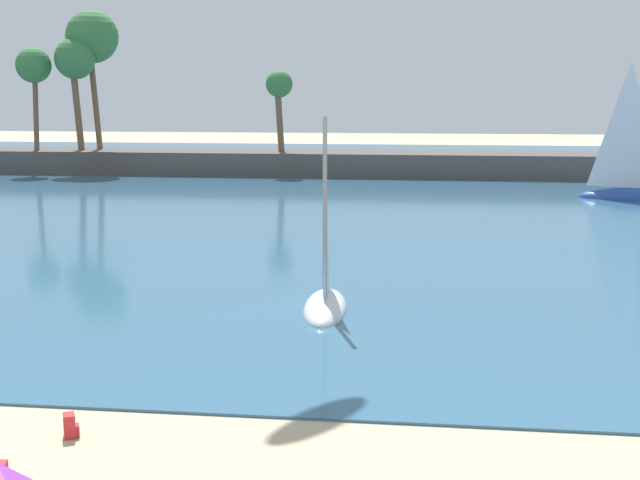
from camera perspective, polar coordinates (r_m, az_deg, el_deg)
sea at (r=61.36m, az=3.55°, el=3.79°), size 220.00×90.31×0.06m
palm_headland at (r=66.28m, az=4.17°, el=6.60°), size 96.54×6.00×12.57m
backpack_by_trailer at (r=16.88m, az=-15.99°, el=-11.60°), size 0.36×0.36×0.44m
sailboat_near_shore at (r=25.10m, az=0.35°, el=-3.33°), size 1.49×4.15×5.91m
sailboat_mid_bay at (r=54.04m, az=19.98°, el=3.44°), size 7.16×4.08×9.95m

